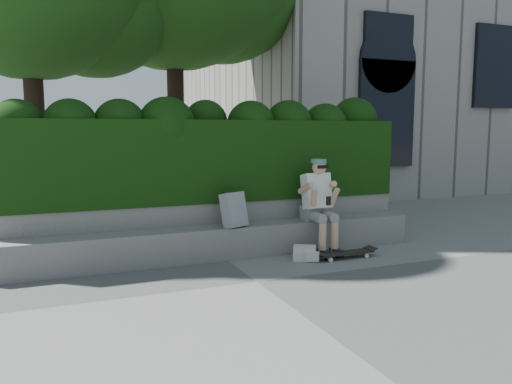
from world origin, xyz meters
name	(u,v)px	position (x,y,z in m)	size (l,w,h in m)	color
ground	(257,282)	(0.00, 0.00, 0.00)	(80.00, 80.00, 0.00)	slate
bench_ledge	(223,242)	(0.00, 1.25, 0.23)	(6.00, 0.45, 0.45)	gray
planter_wall	(213,226)	(0.00, 1.73, 0.38)	(6.00, 0.50, 0.75)	gray
hedge	(208,160)	(0.00, 1.95, 1.35)	(6.00, 1.00, 1.20)	black
person	(318,201)	(1.43, 1.07, 0.75)	(0.40, 0.76, 1.38)	gray
skateboard	(345,253)	(1.58, 0.55, 0.07)	(0.85, 0.22, 0.09)	black
backpack_plaid	(234,210)	(0.13, 1.15, 0.69)	(0.33, 0.18, 0.48)	#A3A3A7
backpack_ground	(305,253)	(1.00, 0.68, 0.10)	(0.31, 0.22, 0.20)	beige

